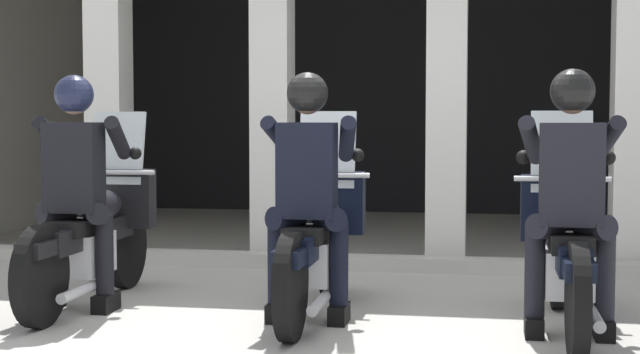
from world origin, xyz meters
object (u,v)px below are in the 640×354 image
object	(u,v)px
motorcycle_right	(566,247)
police_officer_center	(308,175)
police_officer_left	(76,172)
police_officer_right	(571,179)
motorcycle_left	(95,232)
motorcycle_center	(316,238)

from	to	relation	value
motorcycle_right	police_officer_center	bearing A→B (deg)	-159.85
police_officer_left	police_officer_right	xyz separation A→B (m)	(3.20, -0.22, 0.00)
motorcycle_right	motorcycle_left	bearing A→B (deg)	-168.85
police_officer_left	police_officer_center	size ratio (longest dim) A/B	1.00
motorcycle_left	police_officer_center	bearing A→B (deg)	1.67
motorcycle_left	police_officer_right	bearing A→B (deg)	5.47
police_officer_center	motorcycle_right	size ratio (longest dim) A/B	0.78
police_officer_left	police_officer_center	distance (m)	1.60
police_officer_left	motorcycle_right	distance (m)	3.23
motorcycle_right	police_officer_right	world-z (taller)	police_officer_right
motorcycle_left	police_officer_center	size ratio (longest dim) A/B	1.29
police_officer_right	motorcycle_center	bearing A→B (deg)	-179.82
motorcycle_left	police_officer_left	xyz separation A→B (m)	(-0.00, -0.28, 0.44)
police_officer_center	motorcycle_right	xyz separation A→B (m)	(1.60, 0.14, -0.44)
motorcycle_left	motorcycle_center	xyz separation A→B (m)	(1.60, -0.08, 0.00)
motorcycle_left	police_officer_left	bearing A→B (deg)	-75.76
police_officer_left	police_officer_right	distance (m)	3.20
motorcycle_center	police_officer_right	size ratio (longest dim) A/B	1.29
motorcycle_left	police_officer_right	distance (m)	3.27
police_officer_center	motorcycle_left	bearing A→B (deg)	174.63
police_officer_center	motorcycle_right	bearing A→B (deg)	12.44
motorcycle_center	police_officer_center	size ratio (longest dim) A/B	1.29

